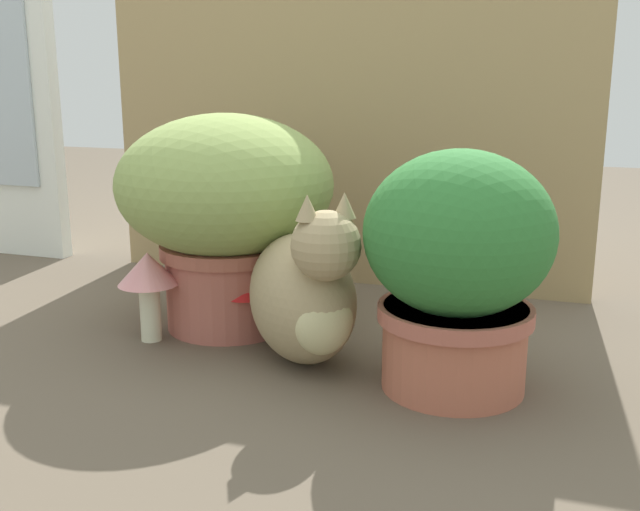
# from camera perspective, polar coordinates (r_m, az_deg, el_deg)

# --- Properties ---
(ground_plane) EXTENTS (6.00, 6.00, 0.00)m
(ground_plane) POSITION_cam_1_polar(r_m,az_deg,el_deg) (1.40, -7.93, -6.70)
(ground_plane) COLOR brown
(cardboard_backdrop) EXTENTS (1.13, 0.03, 0.72)m
(cardboard_backdrop) POSITION_cam_1_polar(r_m,az_deg,el_deg) (1.74, 1.62, 9.60)
(cardboard_backdrop) COLOR tan
(cardboard_backdrop) RESTS_ON ground
(window_panel_white) EXTENTS (0.29, 0.05, 0.83)m
(window_panel_white) POSITION_cam_1_polar(r_m,az_deg,el_deg) (2.17, -22.49, 10.99)
(window_panel_white) COLOR white
(window_panel_white) RESTS_ON ground
(grass_planter) EXTENTS (0.41, 0.41, 0.41)m
(grass_planter) POSITION_cam_1_polar(r_m,az_deg,el_deg) (1.44, -7.12, 3.88)
(grass_planter) COLOR #B25F51
(grass_planter) RESTS_ON ground
(leafy_planter) EXTENTS (0.29, 0.29, 0.38)m
(leafy_planter) POSITION_cam_1_polar(r_m,az_deg,el_deg) (1.17, 10.32, -0.61)
(leafy_planter) COLOR #B6634A
(leafy_planter) RESTS_ON ground
(cat) EXTENTS (0.30, 0.36, 0.32)m
(cat) POSITION_cam_1_polar(r_m,az_deg,el_deg) (1.27, -1.08, -2.92)
(cat) COLOR tan
(cat) RESTS_ON ground
(mushroom_ornament_pink) EXTENTS (0.11, 0.11, 0.17)m
(mushroom_ornament_pink) POSITION_cam_1_polar(r_m,az_deg,el_deg) (1.41, -12.82, -1.52)
(mushroom_ornament_pink) COLOR #E6E6C2
(mushroom_ornament_pink) RESTS_ON ground
(mushroom_ornament_red) EXTENTS (0.08, 0.08, 0.12)m
(mushroom_ornament_red) POSITION_cam_1_polar(r_m,az_deg,el_deg) (1.39, -5.69, -3.09)
(mushroom_ornament_red) COLOR silver
(mushroom_ornament_red) RESTS_ON ground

